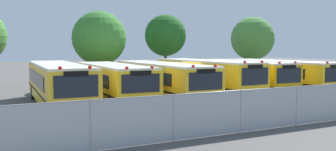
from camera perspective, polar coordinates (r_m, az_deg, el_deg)
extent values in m
plane|color=#514F4C|center=(25.16, 2.59, -3.54)|extent=(160.00, 160.00, 0.00)
cube|color=yellow|center=(22.17, -17.00, -1.18)|extent=(2.72, 11.54, 2.07)
cube|color=white|center=(22.09, -17.06, 1.65)|extent=(2.66, 11.31, 0.12)
cube|color=black|center=(16.60, -14.15, -5.92)|extent=(2.43, 0.23, 0.36)
cube|color=black|center=(16.48, -14.26, -1.68)|extent=(1.95, 0.12, 0.99)
cube|color=black|center=(22.63, -14.09, -0.17)|extent=(0.30, 8.95, 0.75)
cube|color=black|center=(22.31, -20.20, -0.37)|extent=(0.30, 8.95, 0.75)
cube|color=black|center=(22.21, -16.97, -2.25)|extent=(2.74, 11.65, 0.10)
sphere|color=red|center=(16.71, -12.22, 1.27)|extent=(0.18, 0.18, 0.18)
sphere|color=red|center=(16.47, -16.66, 1.14)|extent=(0.18, 0.18, 0.18)
cube|color=black|center=(16.42, -14.29, 0.27)|extent=(1.07, 0.11, 0.24)
cylinder|color=black|center=(18.23, -11.76, -5.06)|extent=(0.31, 1.01, 1.00)
cylinder|color=black|center=(17.89, -18.35, -5.37)|extent=(0.31, 1.01, 1.00)
cylinder|color=black|center=(26.29, -15.87, -2.26)|extent=(0.31, 1.01, 1.00)
cylinder|color=black|center=(26.05, -20.44, -2.43)|extent=(0.31, 1.01, 1.00)
cube|color=yellow|center=(23.15, -8.83, -0.96)|extent=(2.78, 10.44, 1.96)
cube|color=white|center=(23.08, -8.86, 1.60)|extent=(2.72, 10.23, 0.12)
cube|color=black|center=(18.29, -4.22, -4.85)|extent=(2.53, 0.23, 0.36)
cube|color=black|center=(18.19, -4.29, -1.25)|extent=(2.03, 0.12, 0.94)
cube|color=black|center=(23.78, -6.13, -0.04)|extent=(0.28, 8.09, 0.70)
cube|color=black|center=(23.10, -12.04, -0.24)|extent=(0.28, 8.09, 0.70)
cube|color=black|center=(23.19, -8.82, -1.93)|extent=(2.81, 10.54, 0.10)
sphere|color=red|center=(18.54, -2.52, 1.30)|extent=(0.18, 0.18, 0.18)
sphere|color=red|center=(18.06, -6.52, 1.19)|extent=(0.18, 0.18, 0.18)
cube|color=black|center=(18.14, -4.29, 0.40)|extent=(1.12, 0.11, 0.24)
cylinder|color=black|center=(20.05, -2.76, -4.12)|extent=(0.31, 1.01, 1.00)
cylinder|color=black|center=(19.34, -8.82, -4.48)|extent=(0.31, 1.01, 1.00)
cylinder|color=black|center=(26.77, -8.56, -2.02)|extent=(0.31, 1.01, 1.00)
cylinder|color=black|center=(26.24, -13.17, -2.22)|extent=(0.31, 1.01, 1.00)
cube|color=yellow|center=(24.26, -1.09, -0.63)|extent=(2.64, 11.35, 1.99)
cube|color=white|center=(24.19, -1.10, 1.85)|extent=(2.58, 11.12, 0.12)
cube|color=black|center=(19.34, 6.07, -4.36)|extent=(2.55, 0.19, 0.36)
cube|color=black|center=(19.24, 6.02, -0.89)|extent=(2.05, 0.08, 0.95)
cube|color=black|center=(25.06, 1.26, 0.26)|extent=(0.15, 8.83, 0.72)
cube|color=black|center=(24.01, -4.15, 0.07)|extent=(0.15, 8.83, 0.72)
cube|color=black|center=(24.30, -1.09, -1.57)|extent=(2.66, 11.46, 0.10)
sphere|color=red|center=(19.70, 7.47, 1.54)|extent=(0.18, 0.18, 0.18)
sphere|color=red|center=(18.98, 4.00, 1.46)|extent=(0.18, 0.18, 0.18)
cube|color=black|center=(19.19, 6.04, 0.70)|extent=(1.13, 0.09, 0.24)
cylinder|color=black|center=(21.16, 6.51, -3.69)|extent=(0.29, 1.00, 1.00)
cylinder|color=black|center=(20.07, 1.14, -4.11)|extent=(0.29, 1.00, 1.00)
cylinder|color=black|center=(28.30, -2.33, -1.64)|extent=(0.29, 1.00, 1.00)
cylinder|color=black|center=(27.49, -6.57, -1.84)|extent=(0.29, 1.00, 1.00)
cube|color=yellow|center=(25.90, 5.92, -0.19)|extent=(2.68, 10.40, 2.12)
cube|color=white|center=(25.84, 5.94, 2.29)|extent=(2.63, 10.19, 0.12)
cube|color=black|center=(21.88, 13.62, -3.44)|extent=(2.45, 0.23, 0.36)
cube|color=black|center=(21.78, 13.59, -0.13)|extent=(1.96, 0.11, 1.02)
cube|color=black|center=(26.82, 7.72, 0.68)|extent=(0.26, 8.06, 0.76)
cube|color=black|center=(25.47, 3.28, 0.52)|extent=(0.26, 8.06, 0.76)
cube|color=black|center=(25.94, 5.91, -1.12)|extent=(2.71, 10.51, 0.10)
sphere|color=red|center=(22.30, 14.60, 2.11)|extent=(0.18, 0.18, 0.18)
sphere|color=red|center=(21.43, 12.01, 2.07)|extent=(0.18, 0.18, 0.18)
cube|color=black|center=(21.74, 13.64, 1.39)|extent=(1.08, 0.11, 0.24)
cylinder|color=black|center=(23.67, 13.16, -2.93)|extent=(0.31, 1.01, 1.00)
cylinder|color=black|center=(22.34, 9.07, -3.29)|extent=(0.31, 1.01, 1.00)
cylinder|color=black|center=(29.37, 3.93, -1.42)|extent=(0.31, 1.01, 1.00)
cylinder|color=black|center=(28.31, 0.30, -1.63)|extent=(0.31, 1.01, 1.00)
cube|color=#EAA80C|center=(27.76, 11.70, -0.06)|extent=(2.53, 9.43, 2.02)
cube|color=white|center=(27.70, 11.74, 2.14)|extent=(2.48, 9.25, 0.12)
cube|color=black|center=(24.25, 18.58, -2.79)|extent=(2.47, 0.19, 0.36)
cube|color=black|center=(24.17, 18.56, 0.02)|extent=(1.99, 0.08, 0.97)
cube|color=black|center=(28.73, 13.30, 0.70)|extent=(0.12, 7.34, 0.73)
cube|color=black|center=(27.25, 9.28, 0.57)|extent=(0.12, 7.34, 0.73)
cube|color=black|center=(27.79, 11.69, -0.89)|extent=(2.56, 9.53, 0.10)
sphere|color=red|center=(24.72, 19.43, 1.96)|extent=(0.18, 0.18, 0.18)
sphere|color=red|center=(23.79, 17.17, 1.93)|extent=(0.18, 0.18, 0.18)
cube|color=black|center=(24.13, 18.61, 1.31)|extent=(1.09, 0.09, 0.24)
cylinder|color=black|center=(26.04, 17.99, -2.37)|extent=(0.29, 1.00, 1.00)
cylinder|color=black|center=(24.61, 14.39, -2.67)|extent=(0.29, 1.00, 1.00)
cylinder|color=black|center=(30.79, 9.96, -1.21)|extent=(0.29, 1.00, 1.00)
cylinder|color=black|center=(29.59, 6.60, -1.40)|extent=(0.29, 1.00, 1.00)
cube|color=yellow|center=(30.01, 17.08, 0.14)|extent=(2.65, 10.69, 2.00)
cube|color=white|center=(29.96, 17.13, 2.16)|extent=(2.60, 10.47, 0.12)
cube|color=black|center=(26.41, 25.03, -2.41)|extent=(2.55, 0.20, 0.36)
cube|color=black|center=(26.33, 25.03, 0.14)|extent=(2.05, 0.09, 0.96)
cube|color=black|center=(31.08, 18.44, 0.84)|extent=(0.16, 8.31, 0.72)
cube|color=black|center=(29.37, 14.88, 0.72)|extent=(0.16, 8.31, 0.72)
cube|color=black|center=(30.05, 17.07, -0.62)|extent=(2.68, 10.79, 0.10)
sphere|color=red|center=(25.87, 23.83, 1.89)|extent=(0.18, 0.18, 0.18)
cylinder|color=black|center=(28.19, 24.14, -2.04)|extent=(0.29, 1.00, 1.00)
cylinder|color=black|center=(26.54, 21.05, -2.32)|extent=(0.29, 1.00, 1.00)
cylinder|color=black|center=(33.45, 14.34, -0.84)|extent=(0.29, 1.00, 1.00)
cylinder|color=black|center=(32.07, 11.30, -1.01)|extent=(0.29, 1.00, 1.00)
cylinder|color=#4C3823|center=(32.29, -10.71, 0.41)|extent=(0.41, 0.41, 2.54)
sphere|color=#387A2D|center=(32.23, -10.78, 5.81)|extent=(4.72, 4.72, 4.72)
sphere|color=#387A2D|center=(32.13, -11.75, 6.01)|extent=(3.39, 3.39, 3.39)
cylinder|color=#4C3823|center=(35.60, -0.41, 1.34)|extent=(0.29, 0.29, 3.16)
sphere|color=#1E561E|center=(35.57, -0.42, 6.35)|extent=(4.07, 4.07, 4.07)
sphere|color=#1E561E|center=(35.13, -0.63, 6.55)|extent=(2.91, 2.91, 2.91)
cylinder|color=#4C3823|center=(41.64, 13.11, 1.34)|extent=(0.30, 0.30, 2.69)
sphere|color=#478438|center=(41.60, 13.18, 5.69)|extent=(4.83, 4.83, 4.83)
sphere|color=#478438|center=(41.11, 12.75, 5.81)|extent=(3.78, 3.78, 3.78)
cylinder|color=#9EA0A3|center=(12.31, -12.18, -7.78)|extent=(0.07, 0.07, 1.77)
cylinder|color=#9EA0A3|center=(13.39, 0.81, -6.70)|extent=(0.07, 0.07, 1.77)
cylinder|color=#9EA0A3|center=(15.04, 11.37, -5.56)|extent=(0.07, 0.07, 1.77)
cylinder|color=#9EA0A3|center=(17.09, 19.59, -4.54)|extent=(0.07, 0.07, 1.77)
cube|color=#ADB2B7|center=(17.09, 19.59, -4.54)|extent=(24.70, 0.02, 1.73)
cylinder|color=#9EA0A3|center=(16.98, 19.66, -1.68)|extent=(24.70, 0.04, 0.04)
cone|color=#EA5914|center=(15.38, 5.64, -7.71)|extent=(0.37, 0.37, 0.49)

